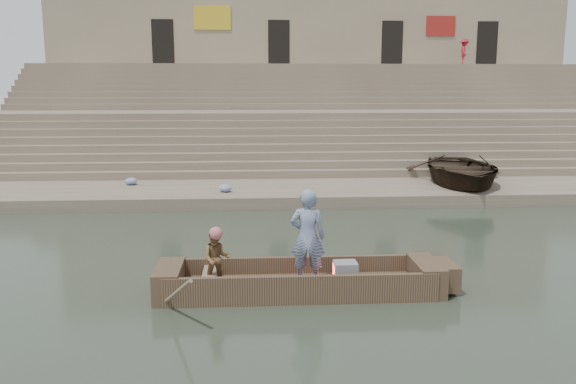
{
  "coord_description": "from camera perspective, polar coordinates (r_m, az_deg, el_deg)",
  "views": [
    {
      "loc": [
        -3.79,
        -13.01,
        4.09
      ],
      "look_at": [
        -2.86,
        1.63,
        1.4
      ],
      "focal_mm": 36.86,
      "sensor_mm": 36.0,
      "label": 1
    }
  ],
  "objects": [
    {
      "name": "mid_landing",
      "position": [
        28.89,
        3.93,
        5.03
      ],
      "size": [
        32.0,
        3.0,
        2.8
      ],
      "primitive_type": "cube",
      "color": "#81745C",
      "rests_on": "ground"
    },
    {
      "name": "upper_landing",
      "position": [
        35.75,
        2.48,
        8.0
      ],
      "size": [
        32.0,
        3.0,
        5.2
      ],
      "primitive_type": "cube",
      "color": "#81745C",
      "rests_on": "ground"
    },
    {
      "name": "standing_man",
      "position": [
        11.53,
        1.9,
        -4.33
      ],
      "size": [
        0.74,
        0.54,
        1.88
      ],
      "primitive_type": "imported",
      "rotation": [
        0.0,
        0.0,
        3.01
      ],
      "color": "navy",
      "rests_on": "main_rowboat"
    },
    {
      "name": "lower_landing",
      "position": [
        21.71,
        6.48,
        0.0
      ],
      "size": [
        32.0,
        4.0,
        0.4
      ],
      "primitive_type": "cube",
      "color": "#81745C",
      "rests_on": "ground"
    },
    {
      "name": "pedestrian",
      "position": [
        37.91,
        16.65,
        12.82
      ],
      "size": [
        0.8,
        1.11,
        1.55
      ],
      "primitive_type": "imported",
      "rotation": [
        0.0,
        0.0,
        1.32
      ],
      "color": "#AE1D2C",
      "rests_on": "upper_landing"
    },
    {
      "name": "ghat_steps",
      "position": [
        30.53,
        3.53,
        6.07
      ],
      "size": [
        32.0,
        11.0,
        5.2
      ],
      "color": "#81745C",
      "rests_on": "ground"
    },
    {
      "name": "television",
      "position": [
        11.88,
        5.48,
        -7.66
      ],
      "size": [
        0.46,
        0.42,
        0.4
      ],
      "color": "gray",
      "rests_on": "main_rowboat"
    },
    {
      "name": "cloth_bundles",
      "position": [
        21.84,
        11.14,
        0.82
      ],
      "size": [
        18.77,
        2.23,
        0.26
      ],
      "color": "#3F5999",
      "rests_on": "lower_landing"
    },
    {
      "name": "rowing_man",
      "position": [
        11.53,
        -6.92,
        -6.39
      ],
      "size": [
        0.57,
        0.45,
        1.12
      ],
      "primitive_type": "imported",
      "rotation": [
        0.0,
        0.0,
        0.06
      ],
      "color": "#236B2D",
      "rests_on": "main_rowboat"
    },
    {
      "name": "building_wall",
      "position": [
        39.72,
        1.89,
        12.57
      ],
      "size": [
        32.0,
        5.07,
        11.2
      ],
      "color": "tan",
      "rests_on": "ground"
    },
    {
      "name": "ground",
      "position": [
        14.16,
        12.13,
        -6.64
      ],
      "size": [
        120.0,
        120.0,
        0.0
      ],
      "primitive_type": "plane",
      "color": "#2C382A",
      "rests_on": "ground"
    },
    {
      "name": "beached_rowboat",
      "position": [
        22.94,
        16.34,
        2.11
      ],
      "size": [
        4.47,
        5.79,
        1.11
      ],
      "primitive_type": "imported",
      "rotation": [
        0.0,
        0.0,
        -0.13
      ],
      "color": "#2D2116",
      "rests_on": "lower_landing"
    },
    {
      "name": "rowboat_trim",
      "position": [
        11.82,
        2.11,
        -8.3
      ],
      "size": [
        6.04,
        2.63,
        1.79
      ],
      "color": "brown",
      "rests_on": "ground"
    },
    {
      "name": "main_rowboat",
      "position": [
        11.87,
        1.08,
        -9.21
      ],
      "size": [
        5.0,
        1.3,
        0.22
      ],
      "primitive_type": "cube",
      "color": "brown",
      "rests_on": "ground"
    }
  ]
}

